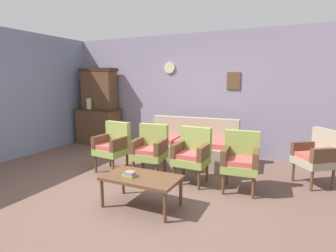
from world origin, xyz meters
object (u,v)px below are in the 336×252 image
object	(u,v)px
armchair_row_middle	(150,148)
coffee_table	(141,179)
side_cabinet	(98,126)
armchair_near_cabinet	(113,144)
armchair_near_couch_end	(192,153)
armchair_by_doorway	(241,159)
floral_couch	(191,148)
vase_on_cabinet	(89,104)
book_stack_on_table	(130,174)
wingback_chair_by_fireplace	(317,154)

from	to	relation	value
armchair_row_middle	coffee_table	xyz separation A→B (m)	(0.46, -1.07, -0.12)
side_cabinet	armchair_near_cabinet	world-z (taller)	side_cabinet
armchair_near_cabinet	armchair_near_couch_end	world-z (taller)	same
armchair_by_doorway	coffee_table	xyz separation A→B (m)	(-1.07, -1.10, -0.12)
floral_couch	side_cabinet	bearing A→B (deg)	168.52
side_cabinet	armchair_row_middle	bearing A→B (deg)	-32.62
vase_on_cabinet	book_stack_on_table	xyz separation A→B (m)	(2.87, -2.52, -0.62)
vase_on_cabinet	floral_couch	world-z (taller)	vase_on_cabinet
armchair_by_doorway	book_stack_on_table	bearing A→B (deg)	-135.81
armchair_row_middle	coffee_table	bearing A→B (deg)	-66.95
wingback_chair_by_fireplace	book_stack_on_table	distance (m)	2.96
side_cabinet	vase_on_cabinet	size ratio (longest dim) A/B	4.22
armchair_by_doorway	armchair_near_couch_end	bearing A→B (deg)	-179.87
armchair_near_cabinet	wingback_chair_by_fireplace	world-z (taller)	same
armchair_near_cabinet	armchair_row_middle	world-z (taller)	same
wingback_chair_by_fireplace	armchair_near_cabinet	bearing A→B (deg)	-166.17
vase_on_cabinet	armchair_row_middle	world-z (taller)	vase_on_cabinet
floral_couch	vase_on_cabinet	bearing A→B (deg)	172.30
floral_couch	armchair_near_cabinet	size ratio (longest dim) A/B	2.06
armchair_row_middle	wingback_chair_by_fireplace	bearing A→B (deg)	16.58
armchair_near_couch_end	armchair_row_middle	bearing A→B (deg)	-178.38
floral_couch	wingback_chair_by_fireplace	xyz separation A→B (m)	(2.20, -0.21, 0.17)
wingback_chair_by_fireplace	armchair_by_doorway	bearing A→B (deg)	-144.70
armchair_near_couch_end	book_stack_on_table	world-z (taller)	armchair_near_couch_end
side_cabinet	armchair_row_middle	size ratio (longest dim) A/B	1.28
side_cabinet	vase_on_cabinet	distance (m)	0.64
floral_couch	wingback_chair_by_fireplace	bearing A→B (deg)	-5.42
armchair_near_cabinet	wingback_chair_by_fireplace	xyz separation A→B (m)	(3.34, 0.82, 0.00)
side_cabinet	floral_couch	bearing A→B (deg)	-11.48
armchair_by_doorway	armchair_row_middle	bearing A→B (deg)	-179.13
armchair_near_couch_end	armchair_by_doorway	size ratio (longest dim) A/B	1.00
armchair_row_middle	armchair_near_couch_end	xyz separation A→B (m)	(0.76, 0.02, 0.00)
side_cabinet	wingback_chair_by_fireplace	distance (m)	5.05
armchair_row_middle	book_stack_on_table	xyz separation A→B (m)	(0.32, -1.15, -0.05)
vase_on_cabinet	wingback_chair_by_fireplace	distance (m)	5.19
floral_couch	coffee_table	size ratio (longest dim) A/B	1.85
armchair_by_doorway	armchair_near_cabinet	bearing A→B (deg)	-178.07
side_cabinet	armchair_by_doorway	distance (m)	4.22
vase_on_cabinet	armchair_near_couch_end	distance (m)	3.61
side_cabinet	floral_couch	distance (m)	2.86
side_cabinet	floral_couch	xyz separation A→B (m)	(2.80, -0.57, -0.14)
floral_couch	armchair_near_couch_end	bearing A→B (deg)	-68.47
wingback_chair_by_fireplace	coffee_table	size ratio (longest dim) A/B	0.90
wingback_chair_by_fireplace	armchair_row_middle	bearing A→B (deg)	-163.42
vase_on_cabinet	armchair_near_couch_end	xyz separation A→B (m)	(3.30, -1.35, -0.57)
book_stack_on_table	armchair_near_cabinet	bearing A→B (deg)	134.66
side_cabinet	book_stack_on_table	world-z (taller)	side_cabinet
vase_on_cabinet	armchair_by_doorway	world-z (taller)	vase_on_cabinet
wingback_chair_by_fireplace	side_cabinet	bearing A→B (deg)	171.16
armchair_near_couch_end	coffee_table	world-z (taller)	armchair_near_couch_end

